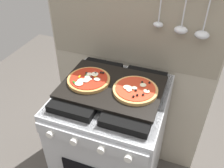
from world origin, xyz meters
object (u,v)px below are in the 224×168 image
at_px(baking_tray, 112,87).
at_px(pizza_right, 135,90).
at_px(pizza_left, 89,79).
at_px(stove, 112,142).

relative_size(baking_tray, pizza_right, 2.30).
distance_m(baking_tray, pizza_left, 0.14).
bearing_deg(pizza_right, baking_tray, 177.23).
distance_m(stove, baking_tray, 0.46).
height_order(baking_tray, pizza_right, pizza_right).
xyz_separation_m(stove, baking_tray, (0.00, 0.00, 0.46)).
xyz_separation_m(baking_tray, pizza_left, (-0.13, -0.01, 0.02)).
bearing_deg(baking_tray, pizza_left, -176.34).
distance_m(stove, pizza_left, 0.50).
relative_size(stove, baking_tray, 1.67).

